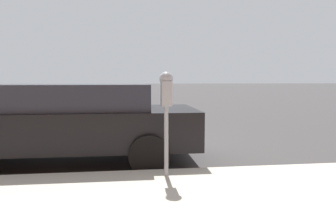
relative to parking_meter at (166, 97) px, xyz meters
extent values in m
plane|color=#3D3A3A|center=(2.53, 0.86, -1.25)|extent=(220.00, 220.00, 0.00)
cylinder|color=gray|center=(0.00, 0.00, -0.62)|extent=(0.06, 0.06, 0.99)
cube|color=gray|center=(0.00, 0.00, 0.05)|extent=(0.20, 0.14, 0.34)
sphere|color=gray|center=(0.00, 0.00, 0.25)|extent=(0.19, 0.19, 0.19)
cube|color=#19389E|center=(0.11, 0.00, 0.01)|extent=(0.01, 0.11, 0.12)
cube|color=black|center=(0.11, 0.00, 0.12)|extent=(0.01, 0.10, 0.08)
cube|color=black|center=(1.42, 1.64, -0.60)|extent=(1.81, 4.68, 0.65)
cube|color=#232833|center=(1.42, 1.45, -0.06)|extent=(1.58, 2.62, 0.44)
cylinder|color=black|center=(0.52, 0.21, -0.93)|extent=(0.23, 0.64, 0.64)
cylinder|color=black|center=(2.28, 0.19, -0.93)|extent=(0.23, 0.64, 0.64)
camera|label=1|loc=(-4.47, 0.57, 0.24)|focal=35.00mm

